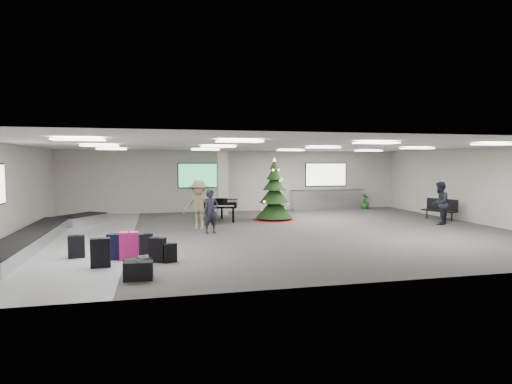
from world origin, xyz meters
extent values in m
plane|color=#33312F|center=(0.00, 0.00, 0.00)|extent=(18.00, 18.00, 0.00)
cube|color=#A29D94|center=(0.00, 7.00, 1.60)|extent=(18.00, 0.02, 3.20)
cube|color=#A29D94|center=(0.00, -7.00, 1.60)|extent=(18.00, 0.02, 3.20)
cube|color=#A29D94|center=(-9.00, 0.00, 1.60)|extent=(0.02, 14.00, 3.20)
cube|color=#A29D94|center=(9.00, 0.00, 1.60)|extent=(0.02, 14.00, 3.20)
cube|color=silver|center=(0.00, 0.00, 3.20)|extent=(18.00, 14.00, 0.02)
cube|color=gray|center=(-7.00, 0.00, 0.00)|extent=(4.00, 14.00, 0.01)
cube|color=#B3AEA4|center=(-1.00, 5.60, 1.60)|extent=(0.50, 0.50, 3.20)
cube|color=green|center=(-2.00, 6.95, 1.90)|extent=(2.20, 0.08, 1.30)
cube|color=white|center=(5.00, 6.95, 1.90)|extent=(2.40, 0.08, 1.30)
cube|color=white|center=(-6.00, -4.00, 3.14)|extent=(1.20, 0.60, 0.04)
cube|color=white|center=(-6.00, 0.00, 3.14)|extent=(1.20, 0.60, 0.04)
cube|color=white|center=(-6.00, 4.00, 3.14)|extent=(1.20, 0.60, 0.04)
cube|color=white|center=(-2.00, -4.00, 3.14)|extent=(1.20, 0.60, 0.04)
cube|color=white|center=(-2.00, 0.00, 3.14)|extent=(1.20, 0.60, 0.04)
cube|color=white|center=(-2.00, 4.00, 3.14)|extent=(1.20, 0.60, 0.04)
cube|color=white|center=(2.00, -4.00, 3.14)|extent=(1.20, 0.60, 0.04)
cube|color=white|center=(2.00, 0.00, 3.14)|extent=(1.20, 0.60, 0.04)
cube|color=white|center=(2.00, 4.00, 3.14)|extent=(1.20, 0.60, 0.04)
cube|color=white|center=(6.00, -4.00, 3.14)|extent=(1.20, 0.60, 0.04)
cube|color=white|center=(6.00, 0.00, 3.14)|extent=(1.20, 0.60, 0.04)
cube|color=white|center=(6.00, 4.00, 3.14)|extent=(1.20, 0.60, 0.04)
cube|color=silver|center=(-8.00, -1.00, 0.19)|extent=(1.00, 8.00, 0.38)
cube|color=black|center=(-8.00, -1.00, 0.40)|extent=(0.95, 7.90, 0.05)
cube|color=silver|center=(-7.20, 3.60, 0.19)|extent=(1.97, 2.21, 0.38)
cube|color=black|center=(-7.20, 3.60, 0.40)|extent=(1.87, 2.10, 0.05)
cube|color=silver|center=(5.00, 6.65, 0.53)|extent=(4.00, 0.60, 1.05)
cube|color=#2C2D2F|center=(5.00, 6.65, 1.06)|extent=(4.05, 0.65, 0.04)
cube|color=black|center=(-5.53, -4.24, 0.36)|extent=(0.48, 0.29, 0.72)
cube|color=black|center=(-5.53, -4.24, 0.73)|extent=(0.04, 0.16, 0.02)
cube|color=black|center=(-4.16, -3.99, 0.32)|extent=(0.47, 0.39, 0.64)
cube|color=black|center=(-4.16, -3.99, 0.65)|extent=(0.09, 0.13, 0.02)
cube|color=#DA1C82|center=(-4.90, -3.58, 0.37)|extent=(0.48, 0.27, 0.74)
cube|color=black|center=(-4.90, -3.58, 0.76)|extent=(0.03, 0.16, 0.02)
cube|color=black|center=(-4.51, -2.91, 0.29)|extent=(0.44, 0.36, 0.58)
cube|color=black|center=(-4.51, -2.91, 0.59)|extent=(0.08, 0.13, 0.02)
cube|color=black|center=(-5.22, -3.46, 0.35)|extent=(0.52, 0.42, 0.69)
cube|color=black|center=(-5.22, -3.46, 0.70)|extent=(0.09, 0.15, 0.02)
cube|color=black|center=(-4.62, -5.16, 0.19)|extent=(0.63, 0.52, 0.37)
cube|color=black|center=(-4.62, -5.16, 0.38)|extent=(0.11, 0.16, 0.02)
cube|color=black|center=(-3.86, -4.09, 0.24)|extent=(0.38, 0.27, 0.49)
cube|color=black|center=(-3.86, -4.09, 0.50)|extent=(0.06, 0.11, 0.02)
cube|color=black|center=(-6.30, -3.01, 0.31)|extent=(0.44, 0.28, 0.61)
cube|color=black|center=(-6.30, -3.01, 0.62)|extent=(0.04, 0.14, 0.02)
cube|color=black|center=(-4.58, -5.62, 0.20)|extent=(0.64, 0.38, 0.41)
cube|color=black|center=(-4.58, -5.62, 0.42)|extent=(0.04, 0.21, 0.02)
cone|color=maroon|center=(0.98, 3.17, 0.06)|extent=(1.97, 1.97, 0.12)
cylinder|color=#3F2819|center=(0.98, 3.17, 0.26)|extent=(0.12, 0.12, 0.52)
cone|color=black|center=(0.98, 3.17, 0.57)|extent=(1.66, 1.66, 0.93)
cone|color=black|center=(0.98, 3.17, 1.19)|extent=(1.35, 1.35, 0.83)
cone|color=black|center=(0.98, 3.17, 1.71)|extent=(1.04, 1.04, 0.72)
cone|color=black|center=(0.98, 3.17, 2.12)|extent=(0.72, 0.72, 0.62)
cone|color=black|center=(0.98, 3.17, 2.49)|extent=(0.41, 0.41, 0.47)
cone|color=#FFE566|center=(0.98, 3.17, 2.71)|extent=(0.17, 0.17, 0.19)
cube|color=black|center=(-1.40, 3.46, 0.77)|extent=(1.75, 1.89, 0.26)
cube|color=black|center=(-1.58, 2.59, 0.69)|extent=(1.38, 0.55, 0.09)
cube|color=white|center=(-1.58, 2.56, 0.75)|extent=(1.21, 0.38, 0.02)
cube|color=black|center=(-1.53, 2.82, 0.95)|extent=(0.65, 0.16, 0.21)
cylinder|color=black|center=(-2.08, 2.93, 0.32)|extent=(0.09, 0.09, 0.63)
cylinder|color=black|center=(-0.98, 2.70, 0.32)|extent=(0.09, 0.09, 0.63)
cylinder|color=black|center=(-1.26, 4.10, 0.32)|extent=(0.09, 0.09, 0.63)
cube|color=black|center=(8.14, 1.41, 0.42)|extent=(1.03, 1.57, 0.06)
cylinder|color=black|center=(8.14, 0.82, 0.20)|extent=(0.06, 0.06, 0.40)
cylinder|color=black|center=(8.14, 2.01, 0.20)|extent=(0.06, 0.06, 0.40)
cube|color=black|center=(8.37, 1.41, 0.70)|extent=(0.62, 1.40, 0.50)
imported|color=black|center=(-2.25, 0.20, 0.80)|extent=(0.67, 0.53, 1.60)
imported|color=#7F704E|center=(-2.58, 1.25, 0.94)|extent=(1.37, 1.02, 1.89)
imported|color=black|center=(7.26, 0.19, 0.89)|extent=(1.10, 1.09, 1.79)
imported|color=#183D13|center=(2.32, 6.45, 0.36)|extent=(0.48, 0.51, 0.72)
imported|color=#183D13|center=(7.07, 6.34, 0.43)|extent=(0.58, 0.58, 0.85)
camera|label=1|loc=(-4.17, -15.22, 2.59)|focal=30.00mm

